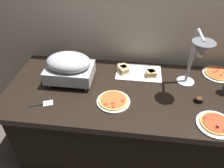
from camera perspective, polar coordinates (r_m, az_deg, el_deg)
The scene contains 11 objects.
ground_plane at distance 2.28m, azimuth 2.99°, elevation -16.47°, with size 8.00×8.00×0.00m, color #4C443D.
back_wall at distance 1.95m, azimuth 5.50°, elevation 18.06°, with size 4.40×0.04×2.40m, color #B7A893.
buffet_table at distance 1.98m, azimuth 3.36°, elevation -9.98°, with size 1.90×0.84×0.76m.
chafing_dish at distance 1.76m, azimuth -11.04°, elevation 4.43°, with size 0.37×0.26×0.25m.
heat_lamp at distance 1.59m, azimuth 21.69°, elevation 7.49°, with size 0.15×0.33×0.47m.
pizza_plate_front at distance 1.61m, azimuth 0.38°, elevation -4.38°, with size 0.24×0.24×0.03m.
pizza_plate_center at distance 1.60m, azimuth 25.26°, elevation -9.36°, with size 0.25×0.25×0.03m.
pizza_plate_raised_stand at distance 2.08m, azimuth 25.73°, elevation 2.38°, with size 0.25×0.25×0.03m.
sandwich_platter at distance 1.90m, azimuth 6.59°, elevation 3.17°, with size 0.38×0.25×0.06m.
sauce_cup_near at distance 1.73m, azimuth 21.66°, elevation -3.73°, with size 0.06×0.06×0.03m.
serving_spatula at distance 1.68m, azimuth -17.62°, elevation -4.97°, with size 0.17×0.10×0.01m.
Camera 1 is at (0.05, -1.33, 1.86)m, focal length 35.29 mm.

